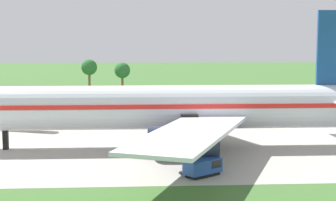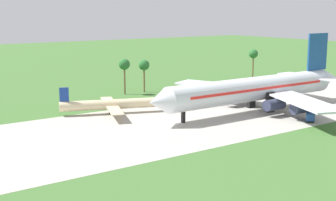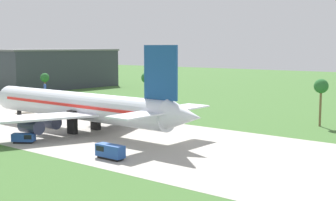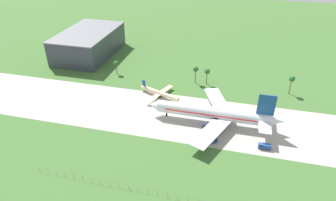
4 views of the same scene
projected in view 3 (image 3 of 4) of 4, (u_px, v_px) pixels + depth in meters
The scene contains 8 objects.
ground_plane at pixel (20, 119), 129.02m from camera, with size 600.00×600.00×0.00m, color #3D662D.
taxiway_strip at pixel (20, 119), 129.02m from camera, with size 320.00×44.00×0.02m.
jet_airliner at pixel (81, 106), 110.01m from camera, with size 69.76×58.90×20.25m.
regional_aircraft at pixel (56, 103), 147.14m from camera, with size 26.04×23.72×7.49m.
baggage_tug at pixel (109, 151), 83.16m from camera, with size 5.77×2.09×2.63m.
fuel_truck at pixel (24, 138), 96.94m from camera, with size 4.89×4.28×2.01m.
terminal_building at pixel (49, 68), 229.89m from camera, with size 36.72×61.20×18.80m.
palm_tree_row at pixel (153, 81), 151.42m from camera, with size 116.89×3.60×11.97m.
Camera 3 is at (112.25, -73.13, 19.85)m, focal length 50.00 mm.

